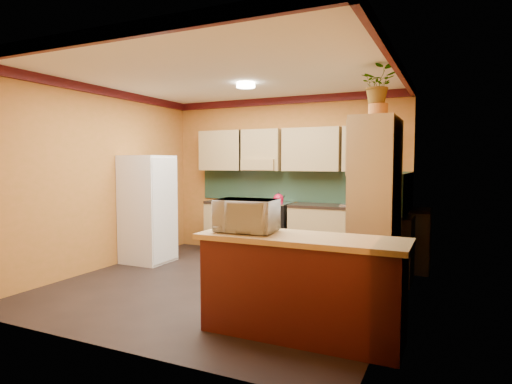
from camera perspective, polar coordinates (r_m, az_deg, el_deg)
room_shell at (r=5.75m, az=-2.60°, el=8.92°), size 4.24×4.24×2.72m
base_cabinets_back at (r=7.02m, az=7.15°, el=-5.50°), size 3.65×0.60×0.88m
countertop_back at (r=6.96m, az=7.18°, el=-1.76°), size 3.65×0.62×0.04m
stove at (r=7.23m, az=2.41°, el=-5.07°), size 0.58×0.58×0.91m
kettle at (r=7.08m, az=3.02°, el=-0.82°), size 0.22×0.22×0.18m
sink at (r=6.76m, az=13.45°, el=-1.71°), size 0.48×0.40×0.03m
base_cabinets_right at (r=6.03m, az=16.35°, el=-7.20°), size 0.60×0.80×0.88m
countertop_right at (r=5.96m, az=16.44°, el=-2.85°), size 0.62×0.80×0.04m
fridge at (r=7.02m, az=-14.24°, el=-2.21°), size 0.68×0.66×1.70m
pantry at (r=5.12m, az=15.63°, el=-2.25°), size 0.48×0.90×2.10m
fern_pot at (r=5.18m, az=15.96°, el=10.34°), size 0.22×0.22×0.16m
fern at (r=5.22m, az=16.03°, el=13.55°), size 0.43×0.39×0.43m
breakfast_bar at (r=4.01m, az=5.99°, el=-12.76°), size 1.80×0.55×0.88m
bar_top at (r=3.90m, az=6.04°, el=-6.20°), size 1.90×0.65×0.05m
microwave at (r=4.08m, az=-1.30°, el=-3.16°), size 0.59×0.42×0.31m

